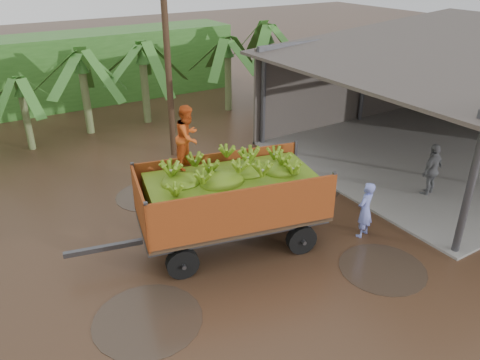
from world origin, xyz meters
name	(u,v)px	position (x,y,z in m)	size (l,w,h in m)	color
ground	(221,245)	(0.00, 0.00, 0.00)	(100.00, 100.00, 0.00)	black
packing_shed	(450,86)	(11.77, 1.77, 2.50)	(12.78, 10.80, 4.76)	gray
hedge_north	(29,75)	(-2.00, 16.00, 1.80)	(22.00, 3.00, 3.60)	#2D661E
banana_trailer	(231,196)	(0.30, -0.07, 1.51)	(7.02, 3.44, 3.98)	#CC541D
man_blue	(365,210)	(3.75, -1.73, 0.85)	(0.62, 0.41, 1.69)	#7884DB
man_grey	(432,170)	(7.43, -1.10, 0.93)	(1.09, 0.45, 1.86)	slate
utility_pole	(167,55)	(1.63, 6.69, 3.98)	(1.20, 0.24, 7.85)	#47301E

